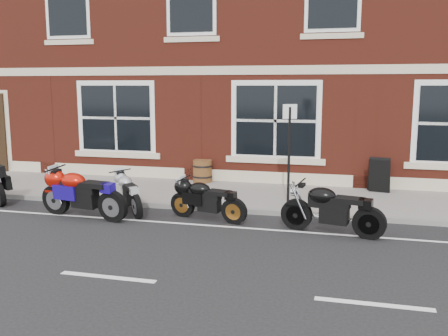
% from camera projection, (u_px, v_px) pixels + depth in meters
% --- Properties ---
extents(ground, '(80.00, 80.00, 0.00)m').
position_uv_depth(ground, '(173.00, 226.00, 10.68)').
color(ground, black).
rests_on(ground, ground).
extents(sidewalk, '(30.00, 3.00, 0.12)m').
position_uv_depth(sidewalk, '(211.00, 194.00, 13.54)').
color(sidewalk, slate).
rests_on(sidewalk, ground).
extents(kerb, '(30.00, 0.16, 0.12)m').
position_uv_depth(kerb, '(194.00, 207.00, 12.03)').
color(kerb, slate).
rests_on(kerb, ground).
extents(pub_building, '(24.00, 12.00, 12.00)m').
position_uv_depth(pub_building, '(262.00, 8.00, 19.74)').
color(pub_building, '#602014').
rests_on(pub_building, ground).
extents(moto_sport_red, '(2.30, 0.56, 1.04)m').
position_uv_depth(moto_sport_red, '(82.00, 192.00, 11.25)').
color(moto_sport_red, black).
rests_on(moto_sport_red, ground).
extents(moto_sport_black, '(1.87, 0.56, 0.85)m').
position_uv_depth(moto_sport_black, '(207.00, 198.00, 11.08)').
color(moto_sport_black, black).
rests_on(moto_sport_black, ground).
extents(moto_sport_silver, '(1.29, 1.54, 0.85)m').
position_uv_depth(moto_sport_silver, '(130.00, 191.00, 11.81)').
color(moto_sport_silver, black).
rests_on(moto_sport_silver, ground).
extents(moto_naked_black, '(2.11, 0.61, 0.96)m').
position_uv_depth(moto_naked_black, '(330.00, 207.00, 10.03)').
color(moto_naked_black, black).
rests_on(moto_naked_black, ground).
extents(a_board_sign, '(0.61, 0.47, 0.92)m').
position_uv_depth(a_board_sign, '(379.00, 175.00, 13.46)').
color(a_board_sign, black).
rests_on(a_board_sign, sidewalk).
extents(barrel_planter, '(0.59, 0.59, 0.66)m').
position_uv_depth(barrel_planter, '(202.00, 171.00, 14.87)').
color(barrel_planter, '#503915').
rests_on(barrel_planter, sidewalk).
extents(parking_sign, '(0.32, 0.15, 2.42)m').
position_uv_depth(parking_sign, '(289.00, 147.00, 11.86)').
color(parking_sign, black).
rests_on(parking_sign, sidewalk).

